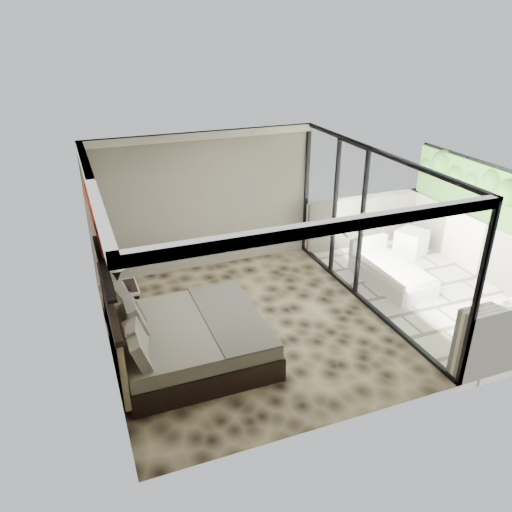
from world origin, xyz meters
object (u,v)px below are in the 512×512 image
object	(u,v)px
bed	(185,338)
nightstand	(122,299)
table_lamp	(116,268)
lounger	(390,273)
ottoman	(411,243)

from	to	relation	value
bed	nightstand	distance (m)	1.81
table_lamp	lounger	size ratio (longest dim) A/B	0.35
ottoman	lounger	xyz separation A→B (m)	(-1.19, -0.93, -0.07)
nightstand	ottoman	distance (m)	6.23
ottoman	lounger	size ratio (longest dim) A/B	0.32
nightstand	lounger	distance (m)	5.09
ottoman	table_lamp	bearing A→B (deg)	-177.86
bed	table_lamp	world-z (taller)	bed
bed	ottoman	xyz separation A→B (m)	(5.51, 1.87, -0.08)
bed	ottoman	size ratio (longest dim) A/B	4.01
bed	lounger	xyz separation A→B (m)	(4.32, 0.94, -0.15)
nightstand	table_lamp	bearing A→B (deg)	-141.72
nightstand	table_lamp	size ratio (longest dim) A/B	0.93
nightstand	lounger	world-z (taller)	lounger
table_lamp	lounger	distance (m)	5.16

